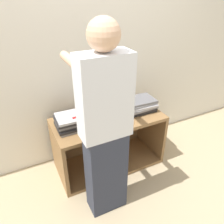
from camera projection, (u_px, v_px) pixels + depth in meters
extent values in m
plane|color=tan|center=(120.00, 178.00, 2.46)|extent=(12.00, 12.00, 0.00)
cube|color=silver|center=(93.00, 58.00, 2.39)|extent=(8.00, 0.05, 2.40)
cube|color=olive|center=(109.00, 120.00, 2.37)|extent=(1.21, 0.57, 0.04)
cube|color=olive|center=(109.00, 161.00, 2.67)|extent=(1.21, 0.57, 0.04)
cube|color=olive|center=(59.00, 157.00, 2.29)|extent=(0.04, 0.57, 0.56)
cube|color=olive|center=(150.00, 129.00, 2.75)|extent=(0.04, 0.57, 0.56)
cube|color=olive|center=(99.00, 130.00, 2.73)|extent=(1.13, 0.04, 0.56)
cube|color=#B7B7BC|center=(108.00, 117.00, 2.36)|extent=(0.35, 0.25, 0.02)
cube|color=gray|center=(108.00, 116.00, 2.36)|extent=(0.29, 0.14, 0.00)
cube|color=#B7B7BC|center=(101.00, 101.00, 2.45)|extent=(0.35, 0.12, 0.23)
cube|color=black|center=(101.00, 101.00, 2.44)|extent=(0.31, 0.11, 0.20)
cube|color=gray|center=(75.00, 126.00, 2.21)|extent=(0.36, 0.26, 0.02)
cube|color=#232326|center=(74.00, 124.00, 2.19)|extent=(0.35, 0.25, 0.02)
cube|color=#232326|center=(74.00, 122.00, 2.19)|extent=(0.36, 0.27, 0.02)
cube|color=slate|center=(74.00, 120.00, 2.17)|extent=(0.35, 0.26, 0.02)
cube|color=#232326|center=(73.00, 118.00, 2.16)|extent=(0.36, 0.26, 0.02)
cube|color=#B7B7BC|center=(74.00, 116.00, 2.15)|extent=(0.36, 0.26, 0.02)
cube|color=#232326|center=(138.00, 109.00, 2.52)|extent=(0.36, 0.26, 0.02)
cube|color=#232326|center=(138.00, 108.00, 2.50)|extent=(0.36, 0.27, 0.02)
cube|color=gray|center=(139.00, 106.00, 2.48)|extent=(0.36, 0.27, 0.02)
cube|color=#B7B7BC|center=(140.00, 104.00, 2.47)|extent=(0.36, 0.26, 0.02)
cube|color=gray|center=(138.00, 102.00, 2.46)|extent=(0.35, 0.25, 0.02)
cube|color=slate|center=(139.00, 100.00, 2.46)|extent=(0.36, 0.27, 0.02)
cube|color=#2D3342|center=(106.00, 172.00, 1.97)|extent=(0.34, 0.20, 0.83)
cube|color=white|center=(105.00, 97.00, 1.60)|extent=(0.40, 0.20, 0.66)
sphere|color=#DBAD89|center=(104.00, 34.00, 1.38)|extent=(0.23, 0.23, 0.23)
cylinder|color=#DBAD89|center=(70.00, 60.00, 1.62)|extent=(0.07, 0.32, 0.07)
cylinder|color=#DBAD89|center=(109.00, 55.00, 1.75)|extent=(0.07, 0.32, 0.07)
cube|color=red|center=(76.00, 117.00, 2.10)|extent=(0.06, 0.02, 0.01)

